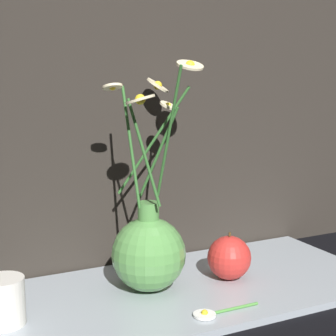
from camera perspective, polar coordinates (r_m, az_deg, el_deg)
ground_plane at (r=1.01m, az=0.62°, el=-12.85°), size 6.00×6.00×0.00m
shelf at (r=1.01m, az=0.62°, el=-12.54°), size 0.76×0.33×0.01m
vase_with_flowers at (r=0.98m, az=-1.95°, el=-8.15°), size 0.19×0.21×0.40m
yellow_mug at (r=0.90m, az=-16.57°, el=-12.88°), size 0.08×0.07×0.07m
orange_fruit at (r=1.05m, az=6.17°, el=-9.02°), size 0.08×0.08×0.09m
loose_daisy at (r=0.91m, az=4.51°, el=-14.46°), size 0.12×0.04×0.01m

